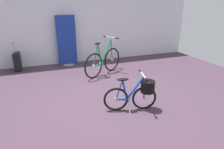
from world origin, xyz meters
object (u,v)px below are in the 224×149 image
Objects in this scene: folding_bike_foreground at (137,92)px; display_bike_left at (103,61)px; floor_banner_stand at (67,44)px; rolling_suitcase at (17,61)px.

display_bike_left is (0.02, 2.10, 0.03)m from folding_bike_foreground.
floor_banner_stand reaches higher than rolling_suitcase.
display_bike_left is 2.59m from rolling_suitcase.
floor_banner_stand is 1.60× the size of folding_bike_foreground.
rolling_suitcase is (-1.49, -0.08, -0.42)m from floor_banner_stand.
folding_bike_foreground is (0.78, -3.37, -0.34)m from floor_banner_stand.
folding_bike_foreground is 1.18× the size of rolling_suitcase.
floor_banner_stand is 1.53m from display_bike_left.
floor_banner_stand is 1.55m from rolling_suitcase.
display_bike_left is at bearing -57.63° from floor_banner_stand.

